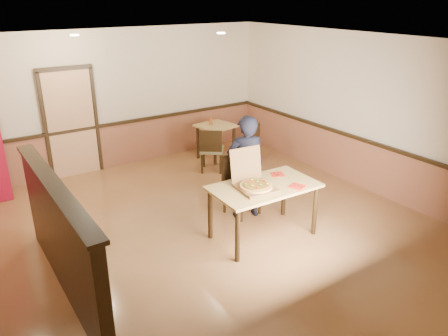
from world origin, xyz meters
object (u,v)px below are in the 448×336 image
Objects in this scene: diner_chair at (239,181)px; side_table at (216,133)px; side_chair_left at (212,148)px; diner at (246,167)px; pizza_box at (254,184)px; main_table at (264,192)px; condiment at (211,121)px; side_chair_right at (250,142)px.

side_table is (1.06, 2.36, 0.04)m from diner_chair.
side_chair_left is 0.54× the size of diner.
pizza_box is (-0.34, -0.83, 0.35)m from diner_chair.
pizza_box reaches higher than side_table.
pizza_box is at bearing 178.59° from main_table.
pizza_box is 3.81× the size of condiment.
diner is 0.76m from pizza_box.
side_chair_right is (1.72, 2.59, -0.25)m from main_table.
pizza_box reaches higher than side_chair_right.
diner_chair is at bearing 73.61° from pizza_box.
side_table is 2.74m from diner.
diner reaches higher than pizza_box.
side_chair_right is at bearing -110.30° from diner.
main_table is at bearing 2.83° from pizza_box.
side_chair_right is at bearing 42.16° from diner_chair.
diner reaches higher than main_table.
main_table is 1.91× the size of side_table.
main_table is at bearing -109.50° from condiment.
diner reaches higher than side_table.
side_table is at bearing -91.67° from side_chair_left.
main_table is 1.57× the size of diner_chair.
condiment is (0.42, 0.68, 0.35)m from side_chair_left.
diner is 2.65× the size of pizza_box.
diner_chair reaches higher than condiment.
condiment is at bearing 73.87° from pizza_box.
diner is at bearing -94.28° from diner_chair.
pizza_box is (-0.35, -0.67, 0.05)m from diner.
side_chair_right is 5.08× the size of condiment.
condiment reaches higher than main_table.
main_table is at bearing -107.67° from diner_chair.
side_chair_right is at bearing 59.88° from pizza_box.
main_table reaches higher than side_table.
condiment is at bearing 72.38° from main_table.
side_table is 0.28m from condiment.
main_table is 2.70m from side_chair_left.
side_chair_left is 0.98m from side_chair_right.
diner reaches higher than side_chair_left.
main_table is 0.93× the size of diner.
diner_chair is 2.34m from side_chair_right.
side_chair_left is 2.02m from diner.
diner is at bearing 110.95° from side_chair_left.
diner_chair is at bearing -112.16° from condiment.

